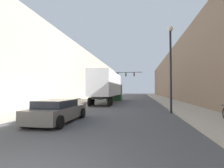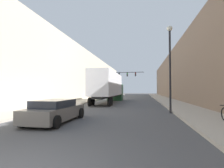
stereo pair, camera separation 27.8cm
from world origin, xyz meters
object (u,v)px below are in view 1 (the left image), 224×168
(sedan_car, at_px, (58,111))
(traffic_signal_gantry, at_px, (119,78))
(street_lamp, at_px, (171,57))
(semi_truck, at_px, (108,86))

(sedan_car, relative_size, traffic_signal_gantry, 0.58)
(traffic_signal_gantry, relative_size, street_lamp, 1.13)
(traffic_signal_gantry, bearing_deg, semi_truck, -88.09)
(street_lamp, bearing_deg, sedan_car, -144.22)
(semi_truck, xyz_separation_m, street_lamp, (6.92, -10.07, 2.12))
(semi_truck, relative_size, traffic_signal_gantry, 1.74)
(sedan_car, xyz_separation_m, street_lamp, (7.08, 5.11, 3.84))
(traffic_signal_gantry, distance_m, street_lamp, 28.05)
(semi_truck, bearing_deg, street_lamp, -55.51)
(sedan_car, distance_m, traffic_signal_gantry, 32.38)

